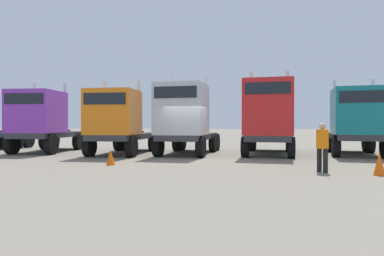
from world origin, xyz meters
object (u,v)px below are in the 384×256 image
at_px(semi_truck_red, 269,118).
at_px(traffic_cone_near, 111,157).
at_px(semi_truck_purple, 43,120).
at_px(visitor_in_hivis, 322,144).
at_px(semi_truck_silver, 185,119).
at_px(semi_truck_teal, 356,120).
at_px(traffic_cone_mid, 379,164).
at_px(semi_truck_orange, 119,122).

relative_size(semi_truck_red, traffic_cone_near, 10.86).
xyz_separation_m(semi_truck_purple, semi_truck_red, (12.69, -0.45, 0.10)).
height_order(semi_truck_red, visitor_in_hivis, semi_truck_red).
distance_m(semi_truck_silver, visitor_in_hivis, 7.99).
relative_size(semi_truck_teal, traffic_cone_mid, 8.10).
relative_size(semi_truck_teal, traffic_cone_near, 9.78).
bearing_deg(semi_truck_orange, traffic_cone_near, 16.38).
height_order(semi_truck_orange, semi_truck_silver, semi_truck_silver).
bearing_deg(semi_truck_orange, visitor_in_hivis, 60.31).
height_order(semi_truck_purple, semi_truck_silver, semi_truck_silver).
xyz_separation_m(visitor_in_hivis, traffic_cone_mid, (1.62, -0.53, -0.60)).
xyz_separation_m(semi_truck_red, semi_truck_teal, (4.51, 0.44, -0.11)).
bearing_deg(traffic_cone_mid, semi_truck_orange, 149.98).
relative_size(semi_truck_orange, semi_truck_red, 0.97).
relative_size(semi_truck_teal, visitor_in_hivis, 3.57).
bearing_deg(semi_truck_teal, semi_truck_silver, -75.22).
distance_m(semi_truck_orange, traffic_cone_near, 4.74).
bearing_deg(traffic_cone_near, traffic_cone_mid, -10.41).
xyz_separation_m(semi_truck_silver, semi_truck_teal, (8.89, 0.68, -0.09)).
relative_size(semi_truck_purple, semi_truck_orange, 0.92).
xyz_separation_m(visitor_in_hivis, traffic_cone_near, (-7.88, 1.22, -0.67)).
bearing_deg(traffic_cone_near, visitor_in_hivis, -8.77).
bearing_deg(traffic_cone_mid, semi_truck_silver, 138.50).
height_order(semi_truck_purple, semi_truck_red, semi_truck_red).
relative_size(semi_truck_orange, traffic_cone_near, 10.56).
bearing_deg(semi_truck_silver, semi_truck_orange, -80.33).
bearing_deg(semi_truck_teal, semi_truck_red, -73.99).
bearing_deg(semi_truck_red, visitor_in_hivis, 18.88).
distance_m(semi_truck_purple, semi_truck_orange, 4.88).
height_order(semi_truck_silver, semi_truck_red, semi_truck_red).
distance_m(semi_truck_teal, visitor_in_hivis, 7.33).
height_order(semi_truck_red, traffic_cone_mid, semi_truck_red).
xyz_separation_m(semi_truck_silver, semi_truck_red, (4.38, 0.24, 0.03)).
bearing_deg(semi_truck_teal, semi_truck_orange, -75.78).
bearing_deg(traffic_cone_near, semi_truck_silver, 62.01).
height_order(semi_truck_teal, visitor_in_hivis, semi_truck_teal).
bearing_deg(visitor_in_hivis, semi_truck_purple, 125.71).
height_order(semi_truck_purple, traffic_cone_near, semi_truck_purple).
bearing_deg(semi_truck_teal, visitor_in_hivis, -17.62).
xyz_separation_m(semi_truck_teal, traffic_cone_near, (-11.30, -5.21, -1.54)).
distance_m(semi_truck_purple, semi_truck_teal, 17.21).
bearing_deg(traffic_cone_near, semi_truck_orange, 104.15).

